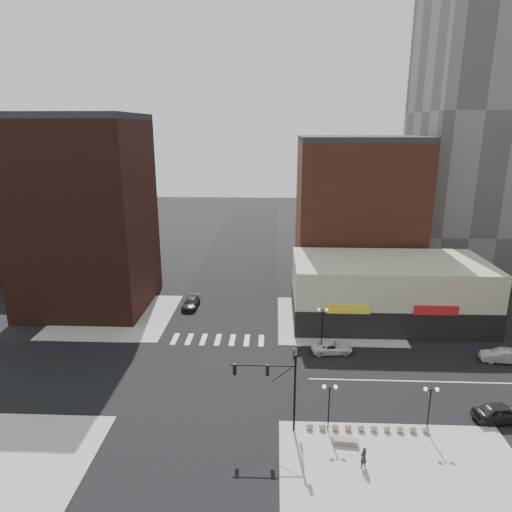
{
  "coord_description": "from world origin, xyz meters",
  "views": [
    {
      "loc": [
        6.48,
        -40.38,
        24.15
      ],
      "look_at": [
        4.49,
        5.79,
        11.0
      ],
      "focal_mm": 32.0,
      "sensor_mm": 36.0,
      "label": 1
    }
  ],
  "objects_px": {
    "street_lamp_se_a": "(329,396)",
    "dark_sedan_east": "(501,413)",
    "white_suv": "(332,348)",
    "street_lamp_ne": "(323,316)",
    "dark_sedan_north": "(191,303)",
    "stone_bench": "(345,442)",
    "street_lamp_se_b": "(430,398)",
    "pedestrian": "(363,457)",
    "traffic_signal": "(283,375)",
    "silver_sedan": "(502,356)"
  },
  "relations": [
    {
      "from": "street_lamp_se_b",
      "to": "dark_sedan_east",
      "type": "bearing_deg",
      "value": 16.35
    },
    {
      "from": "white_suv",
      "to": "traffic_signal",
      "type": "bearing_deg",
      "value": 150.98
    },
    {
      "from": "street_lamp_se_b",
      "to": "stone_bench",
      "type": "height_order",
      "value": "street_lamp_se_b"
    },
    {
      "from": "white_suv",
      "to": "pedestrian",
      "type": "bearing_deg",
      "value": 174.44
    },
    {
      "from": "street_lamp_ne",
      "to": "dark_sedan_north",
      "type": "relative_size",
      "value": 0.88
    },
    {
      "from": "silver_sedan",
      "to": "pedestrian",
      "type": "bearing_deg",
      "value": -39.49
    },
    {
      "from": "white_suv",
      "to": "street_lamp_ne",
      "type": "bearing_deg",
      "value": 14.26
    },
    {
      "from": "traffic_signal",
      "to": "stone_bench",
      "type": "bearing_deg",
      "value": -21.25
    },
    {
      "from": "street_lamp_se_a",
      "to": "pedestrian",
      "type": "bearing_deg",
      "value": -63.52
    },
    {
      "from": "silver_sedan",
      "to": "pedestrian",
      "type": "height_order",
      "value": "pedestrian"
    },
    {
      "from": "traffic_signal",
      "to": "street_lamp_se_a",
      "type": "relative_size",
      "value": 1.87
    },
    {
      "from": "silver_sedan",
      "to": "dark_sedan_east",
      "type": "bearing_deg",
      "value": -18.06
    },
    {
      "from": "stone_bench",
      "to": "street_lamp_se_b",
      "type": "bearing_deg",
      "value": 20.27
    },
    {
      "from": "traffic_signal",
      "to": "dark_sedan_north",
      "type": "xyz_separation_m",
      "value": [
        -12.27,
        25.79,
        -4.28
      ]
    },
    {
      "from": "silver_sedan",
      "to": "pedestrian",
      "type": "relative_size",
      "value": 2.59
    },
    {
      "from": "silver_sedan",
      "to": "dark_sedan_north",
      "type": "xyz_separation_m",
      "value": [
        -35.75,
        13.66,
        -0.03
      ]
    },
    {
      "from": "street_lamp_se_a",
      "to": "white_suv",
      "type": "distance_m",
      "value": 14.0
    },
    {
      "from": "white_suv",
      "to": "stone_bench",
      "type": "xyz_separation_m",
      "value": [
        -0.73,
        -15.36,
        -0.25
      ]
    },
    {
      "from": "street_lamp_ne",
      "to": "stone_bench",
      "type": "bearing_deg",
      "value": -89.49
    },
    {
      "from": "street_lamp_se_b",
      "to": "dark_sedan_north",
      "type": "bearing_deg",
      "value": 132.79
    },
    {
      "from": "dark_sedan_east",
      "to": "silver_sedan",
      "type": "distance_m",
      "value": 11.41
    },
    {
      "from": "dark_sedan_north",
      "to": "dark_sedan_east",
      "type": "bearing_deg",
      "value": -35.25
    },
    {
      "from": "street_lamp_se_a",
      "to": "street_lamp_ne",
      "type": "relative_size",
      "value": 1.0
    },
    {
      "from": "street_lamp_se_a",
      "to": "street_lamp_se_b",
      "type": "bearing_deg",
      "value": 0.0
    },
    {
      "from": "street_lamp_se_b",
      "to": "street_lamp_ne",
      "type": "distance_m",
      "value": 17.46
    },
    {
      "from": "traffic_signal",
      "to": "pedestrian",
      "type": "distance_m",
      "value": 8.33
    },
    {
      "from": "street_lamp_se_b",
      "to": "silver_sedan",
      "type": "height_order",
      "value": "street_lamp_se_b"
    },
    {
      "from": "white_suv",
      "to": "dark_sedan_east",
      "type": "bearing_deg",
      "value": -138.14
    },
    {
      "from": "dark_sedan_north",
      "to": "stone_bench",
      "type": "relative_size",
      "value": 2.27
    },
    {
      "from": "traffic_signal",
      "to": "street_lamp_se_b",
      "type": "relative_size",
      "value": 1.87
    },
    {
      "from": "white_suv",
      "to": "dark_sedan_north",
      "type": "relative_size",
      "value": 0.95
    },
    {
      "from": "street_lamp_se_b",
      "to": "street_lamp_ne",
      "type": "relative_size",
      "value": 1.0
    },
    {
      "from": "street_lamp_se_b",
      "to": "dark_sedan_north",
      "type": "height_order",
      "value": "street_lamp_se_b"
    },
    {
      "from": "street_lamp_se_a",
      "to": "dark_sedan_east",
      "type": "bearing_deg",
      "value": 7.69
    },
    {
      "from": "dark_sedan_east",
      "to": "street_lamp_ne",
      "type": "bearing_deg",
      "value": 37.28
    },
    {
      "from": "white_suv",
      "to": "stone_bench",
      "type": "height_order",
      "value": "white_suv"
    },
    {
      "from": "dark_sedan_east",
      "to": "silver_sedan",
      "type": "bearing_deg",
      "value": -32.79
    },
    {
      "from": "street_lamp_ne",
      "to": "pedestrian",
      "type": "xyz_separation_m",
      "value": [
        1.09,
        -20.2,
        -2.33
      ]
    },
    {
      "from": "dark_sedan_east",
      "to": "silver_sedan",
      "type": "height_order",
      "value": "dark_sedan_east"
    },
    {
      "from": "street_lamp_se_b",
      "to": "dark_sedan_north",
      "type": "distance_m",
      "value": 35.47
    },
    {
      "from": "street_lamp_se_a",
      "to": "dark_sedan_east",
      "type": "xyz_separation_m",
      "value": [
        14.82,
        2.0,
        -2.5
      ]
    },
    {
      "from": "street_lamp_ne",
      "to": "pedestrian",
      "type": "distance_m",
      "value": 20.36
    },
    {
      "from": "silver_sedan",
      "to": "pedestrian",
      "type": "xyz_separation_m",
      "value": [
        -17.63,
        -16.5,
        0.24
      ]
    },
    {
      "from": "street_lamp_se_a",
      "to": "white_suv",
      "type": "xyz_separation_m",
      "value": [
        1.89,
        13.61,
        -2.67
      ]
    },
    {
      "from": "street_lamp_ne",
      "to": "traffic_signal",
      "type": "bearing_deg",
      "value": -106.75
    },
    {
      "from": "traffic_signal",
      "to": "street_lamp_ne",
      "type": "height_order",
      "value": "traffic_signal"
    },
    {
      "from": "pedestrian",
      "to": "street_lamp_se_b",
      "type": "bearing_deg",
      "value": -176.85
    },
    {
      "from": "pedestrian",
      "to": "white_suv",
      "type": "bearing_deg",
      "value": -121.62
    },
    {
      "from": "street_lamp_ne",
      "to": "stone_bench",
      "type": "relative_size",
      "value": 2.0
    },
    {
      "from": "street_lamp_se_a",
      "to": "street_lamp_se_b",
      "type": "distance_m",
      "value": 8.0
    }
  ]
}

